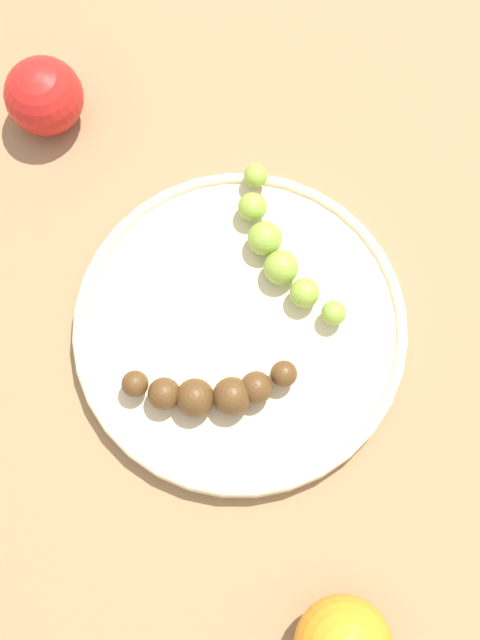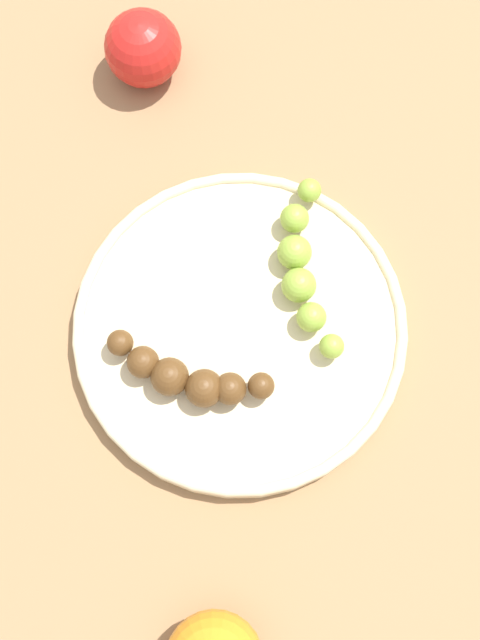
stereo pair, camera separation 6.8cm
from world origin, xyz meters
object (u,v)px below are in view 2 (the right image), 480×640
at_px(banana_green, 303,268).
at_px(apple_red, 143,48).
at_px(fruit_bowl, 240,328).
at_px(banana_overripe, 186,376).

xyz_separation_m(banana_green, apple_red, (-0.23, 0.13, 0.00)).
relative_size(fruit_bowl, banana_overripe, 2.01).
bearing_deg(fruit_bowl, banana_green, 68.24).
xyz_separation_m(fruit_bowl, apple_red, (-0.20, 0.19, 0.02)).
xyz_separation_m(fruit_bowl, banana_overripe, (-0.02, -0.06, 0.02)).
distance_m(fruit_bowl, banana_overripe, 0.07).
height_order(banana_green, apple_red, apple_red).
relative_size(banana_green, apple_red, 1.95).
relative_size(banana_overripe, banana_green, 1.02).
bearing_deg(banana_green, fruit_bowl, 35.05).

